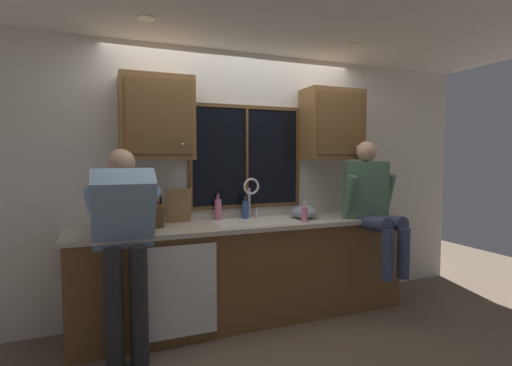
{
  "coord_description": "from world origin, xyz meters",
  "views": [
    {
      "loc": [
        -1.24,
        -3.57,
        1.52
      ],
      "look_at": [
        0.07,
        -0.3,
        1.28
      ],
      "focal_mm": 26.68,
      "sensor_mm": 36.0,
      "label": 1
    }
  ],
  "objects_px": {
    "person_sitting_on_counter": "(372,200)",
    "cutting_board": "(179,206)",
    "knife_block": "(156,215)",
    "mixing_bowl": "(304,212)",
    "person_standing": "(124,232)",
    "soap_dispenser": "(304,214)",
    "bottle_tall_clear": "(245,209)",
    "bottle_green_glass": "(218,209)"
  },
  "relations": [
    {
      "from": "mixing_bowl",
      "to": "bottle_green_glass",
      "type": "height_order",
      "value": "bottle_green_glass"
    },
    {
      "from": "cutting_board",
      "to": "knife_block",
      "type": "bearing_deg",
      "value": -139.54
    },
    {
      "from": "cutting_board",
      "to": "soap_dispenser",
      "type": "bearing_deg",
      "value": -20.08
    },
    {
      "from": "person_standing",
      "to": "mixing_bowl",
      "type": "bearing_deg",
      "value": 11.4
    },
    {
      "from": "person_sitting_on_counter",
      "to": "cutting_board",
      "type": "xyz_separation_m",
      "value": [
        -1.79,
        0.49,
        -0.03
      ]
    },
    {
      "from": "knife_block",
      "to": "bottle_green_glass",
      "type": "bearing_deg",
      "value": 19.0
    },
    {
      "from": "cutting_board",
      "to": "bottle_tall_clear",
      "type": "relative_size",
      "value": 1.37
    },
    {
      "from": "mixing_bowl",
      "to": "bottle_tall_clear",
      "type": "height_order",
      "value": "bottle_tall_clear"
    },
    {
      "from": "person_standing",
      "to": "mixing_bowl",
      "type": "distance_m",
      "value": 1.73
    },
    {
      "from": "person_standing",
      "to": "soap_dispenser",
      "type": "distance_m",
      "value": 1.6
    },
    {
      "from": "knife_block",
      "to": "mixing_bowl",
      "type": "relative_size",
      "value": 1.19
    },
    {
      "from": "cutting_board",
      "to": "bottle_tall_clear",
      "type": "xyz_separation_m",
      "value": [
        0.64,
        -0.02,
        -0.06
      ]
    },
    {
      "from": "person_sitting_on_counter",
      "to": "mixing_bowl",
      "type": "bearing_deg",
      "value": 154.56
    },
    {
      "from": "person_standing",
      "to": "person_sitting_on_counter",
      "type": "bearing_deg",
      "value": 1.48
    },
    {
      "from": "person_standing",
      "to": "soap_dispenser",
      "type": "height_order",
      "value": "person_standing"
    },
    {
      "from": "person_sitting_on_counter",
      "to": "bottle_green_glass",
      "type": "relative_size",
      "value": 4.87
    },
    {
      "from": "knife_block",
      "to": "soap_dispenser",
      "type": "bearing_deg",
      "value": -8.6
    },
    {
      "from": "mixing_bowl",
      "to": "bottle_green_glass",
      "type": "xyz_separation_m",
      "value": [
        -0.82,
        0.21,
        0.05
      ]
    },
    {
      "from": "soap_dispenser",
      "to": "mixing_bowl",
      "type": "bearing_deg",
      "value": 62.16
    },
    {
      "from": "person_standing",
      "to": "person_sitting_on_counter",
      "type": "distance_m",
      "value": 2.3
    },
    {
      "from": "knife_block",
      "to": "cutting_board",
      "type": "height_order",
      "value": "cutting_board"
    },
    {
      "from": "person_sitting_on_counter",
      "to": "mixing_bowl",
      "type": "height_order",
      "value": "person_sitting_on_counter"
    },
    {
      "from": "person_sitting_on_counter",
      "to": "soap_dispenser",
      "type": "distance_m",
      "value": 0.71
    },
    {
      "from": "mixing_bowl",
      "to": "person_sitting_on_counter",
      "type": "bearing_deg",
      "value": -25.44
    },
    {
      "from": "cutting_board",
      "to": "mixing_bowl",
      "type": "bearing_deg",
      "value": -9.68
    },
    {
      "from": "knife_block",
      "to": "soap_dispenser",
      "type": "distance_m",
      "value": 1.34
    },
    {
      "from": "person_standing",
      "to": "knife_block",
      "type": "distance_m",
      "value": 0.45
    },
    {
      "from": "bottle_green_glass",
      "to": "mixing_bowl",
      "type": "bearing_deg",
      "value": -14.7
    },
    {
      "from": "soap_dispenser",
      "to": "bottle_green_glass",
      "type": "bearing_deg",
      "value": 150.19
    },
    {
      "from": "person_standing",
      "to": "bottle_green_glass",
      "type": "height_order",
      "value": "person_standing"
    },
    {
      "from": "person_standing",
      "to": "bottle_green_glass",
      "type": "relative_size",
      "value": 6.14
    },
    {
      "from": "soap_dispenser",
      "to": "bottle_green_glass",
      "type": "height_order",
      "value": "bottle_green_glass"
    },
    {
      "from": "knife_block",
      "to": "mixing_bowl",
      "type": "height_order",
      "value": "knife_block"
    },
    {
      "from": "knife_block",
      "to": "person_standing",
      "type": "bearing_deg",
      "value": -128.11
    },
    {
      "from": "person_sitting_on_counter",
      "to": "bottle_green_glass",
      "type": "height_order",
      "value": "person_sitting_on_counter"
    },
    {
      "from": "cutting_board",
      "to": "soap_dispenser",
      "type": "height_order",
      "value": "cutting_board"
    },
    {
      "from": "soap_dispenser",
      "to": "bottle_tall_clear",
      "type": "distance_m",
      "value": 0.59
    },
    {
      "from": "cutting_board",
      "to": "bottle_tall_clear",
      "type": "bearing_deg",
      "value": -1.58
    },
    {
      "from": "cutting_board",
      "to": "bottle_tall_clear",
      "type": "height_order",
      "value": "cutting_board"
    },
    {
      "from": "bottle_tall_clear",
      "to": "person_sitting_on_counter",
      "type": "bearing_deg",
      "value": -22.27
    },
    {
      "from": "soap_dispenser",
      "to": "knife_block",
      "type": "bearing_deg",
      "value": 171.4
    },
    {
      "from": "bottle_green_glass",
      "to": "bottle_tall_clear",
      "type": "height_order",
      "value": "bottle_green_glass"
    }
  ]
}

